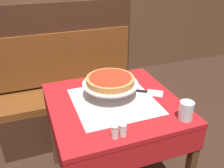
% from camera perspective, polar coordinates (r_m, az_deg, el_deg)
% --- Properties ---
extents(dining_table_front, '(0.84, 0.84, 0.77)m').
position_cam_1_polar(dining_table_front, '(1.71, 0.45, -7.14)').
color(dining_table_front, red).
rests_on(dining_table_front, ground_plane).
extents(dining_table_rear, '(0.65, 0.65, 0.77)m').
position_cam_1_polar(dining_table_rear, '(3.10, -15.70, 7.80)').
color(dining_table_rear, beige).
rests_on(dining_table_rear, ground_plane).
extents(booth_bench, '(1.33, 0.45, 1.26)m').
position_cam_1_polar(booth_bench, '(2.48, -9.37, -3.41)').
color(booth_bench, '#3D2316').
rests_on(booth_bench, ground_plane).
extents(pizza_pan_stand, '(0.37, 0.37, 0.10)m').
position_cam_1_polar(pizza_pan_stand, '(1.66, -0.36, -0.05)').
color(pizza_pan_stand, '#ADADB2').
rests_on(pizza_pan_stand, dining_table_front).
extents(deep_dish_pizza, '(0.32, 0.32, 0.04)m').
position_cam_1_polar(deep_dish_pizza, '(1.65, -0.36, 0.95)').
color(deep_dish_pizza, '#C68E47').
rests_on(deep_dish_pizza, pizza_pan_stand).
extents(pizza_server, '(0.26, 0.20, 0.01)m').
position_cam_1_polar(pizza_server, '(1.76, 7.57, -1.79)').
color(pizza_server, '#BCBCC1').
rests_on(pizza_server, dining_table_front).
extents(water_glass_near, '(0.08, 0.08, 0.11)m').
position_cam_1_polar(water_glass_near, '(1.51, 16.57, -5.87)').
color(water_glass_near, silver).
rests_on(water_glass_near, dining_table_front).
extents(salt_shaker, '(0.04, 0.04, 0.07)m').
position_cam_1_polar(salt_shaker, '(1.32, 0.67, -10.92)').
color(salt_shaker, silver).
rests_on(salt_shaker, dining_table_front).
extents(pepper_shaker, '(0.04, 0.04, 0.07)m').
position_cam_1_polar(pepper_shaker, '(1.34, 2.57, -10.56)').
color(pepper_shaker, silver).
rests_on(pepper_shaker, dining_table_front).
extents(condiment_caddy, '(0.14, 0.14, 0.14)m').
position_cam_1_polar(condiment_caddy, '(3.00, -17.07, 10.22)').
color(condiment_caddy, black).
rests_on(condiment_caddy, dining_table_rear).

